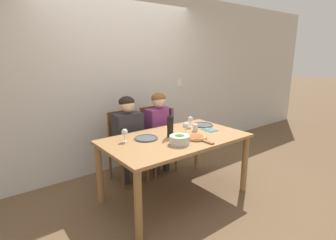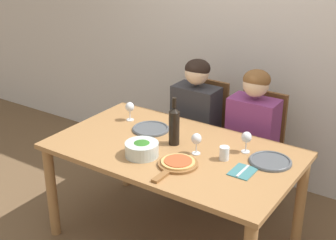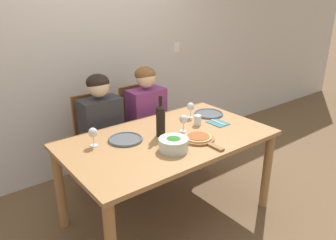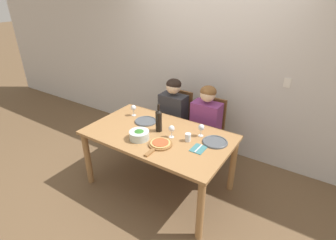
{
  "view_description": "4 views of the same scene",
  "coord_description": "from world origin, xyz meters",
  "px_view_note": "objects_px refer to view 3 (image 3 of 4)",
  "views": [
    {
      "loc": [
        -1.89,
        -2.31,
        1.73
      ],
      "look_at": [
        -0.04,
        0.1,
        0.97
      ],
      "focal_mm": 28.0,
      "sensor_mm": 36.0,
      "label": 1
    },
    {
      "loc": [
        1.59,
        -2.44,
        2.23
      ],
      "look_at": [
        -0.06,
        0.03,
        0.96
      ],
      "focal_mm": 50.0,
      "sensor_mm": 36.0,
      "label": 2
    },
    {
      "loc": [
        -1.51,
        -1.94,
        1.88
      ],
      "look_at": [
        0.03,
        0.04,
        0.91
      ],
      "focal_mm": 35.0,
      "sensor_mm": 36.0,
      "label": 3
    },
    {
      "loc": [
        1.55,
        -2.18,
        2.31
      ],
      "look_at": [
        0.04,
        0.15,
        0.9
      ],
      "focal_mm": 28.0,
      "sensor_mm": 36.0,
      "label": 4
    }
  ],
  "objects_px": {
    "person_man": "(147,113)",
    "wine_glass_centre": "(183,120)",
    "chair_right": "(142,129)",
    "broccoli_bowl": "(174,144)",
    "dinner_plate_right": "(209,114)",
    "pizza_on_board": "(199,138)",
    "wine_bottle": "(161,120)",
    "wine_glass_left": "(93,133)",
    "person_woman": "(102,125)",
    "fork_on_napkin": "(218,123)",
    "chair_left": "(98,141)",
    "wine_glass_right": "(191,107)",
    "water_tumbler": "(198,120)",
    "dinner_plate_left": "(125,139)"
  },
  "relations": [
    {
      "from": "chair_right",
      "to": "wine_glass_right",
      "type": "xyz_separation_m",
      "value": [
        0.17,
        -0.6,
        0.37
      ]
    },
    {
      "from": "chair_right",
      "to": "broccoli_bowl",
      "type": "height_order",
      "value": "chair_right"
    },
    {
      "from": "person_woman",
      "to": "person_man",
      "type": "distance_m",
      "value": 0.52
    },
    {
      "from": "wine_glass_centre",
      "to": "dinner_plate_right",
      "type": "bearing_deg",
      "value": 19.41
    },
    {
      "from": "chair_right",
      "to": "person_man",
      "type": "xyz_separation_m",
      "value": [
        -0.0,
        -0.12,
        0.21
      ]
    },
    {
      "from": "broccoli_bowl",
      "to": "wine_glass_right",
      "type": "relative_size",
      "value": 1.51
    },
    {
      "from": "chair_left",
      "to": "wine_glass_right",
      "type": "relative_size",
      "value": 6.44
    },
    {
      "from": "dinner_plate_left",
      "to": "chair_right",
      "type": "bearing_deg",
      "value": 48.36
    },
    {
      "from": "pizza_on_board",
      "to": "water_tumbler",
      "type": "xyz_separation_m",
      "value": [
        0.21,
        0.25,
        0.03
      ]
    },
    {
      "from": "chair_right",
      "to": "wine_bottle",
      "type": "bearing_deg",
      "value": -111.95
    },
    {
      "from": "chair_left",
      "to": "dinner_plate_left",
      "type": "height_order",
      "value": "chair_left"
    },
    {
      "from": "person_man",
      "to": "wine_glass_right",
      "type": "xyz_separation_m",
      "value": [
        0.17,
        -0.48,
        0.16
      ]
    },
    {
      "from": "wine_glass_right",
      "to": "wine_glass_centre",
      "type": "xyz_separation_m",
      "value": [
        -0.27,
        -0.21,
        0.0
      ]
    },
    {
      "from": "chair_left",
      "to": "fork_on_napkin",
      "type": "distance_m",
      "value": 1.2
    },
    {
      "from": "dinner_plate_left",
      "to": "fork_on_napkin",
      "type": "bearing_deg",
      "value": -13.06
    },
    {
      "from": "wine_bottle",
      "to": "wine_glass_left",
      "type": "height_order",
      "value": "wine_bottle"
    },
    {
      "from": "person_man",
      "to": "water_tumbler",
      "type": "height_order",
      "value": "person_man"
    },
    {
      "from": "wine_glass_left",
      "to": "wine_glass_centre",
      "type": "height_order",
      "value": "same"
    },
    {
      "from": "wine_glass_left",
      "to": "fork_on_napkin",
      "type": "height_order",
      "value": "wine_glass_left"
    },
    {
      "from": "chair_right",
      "to": "broccoli_bowl",
      "type": "distance_m",
      "value": 1.15
    },
    {
      "from": "person_woman",
      "to": "fork_on_napkin",
      "type": "relative_size",
      "value": 6.67
    },
    {
      "from": "person_woman",
      "to": "wine_glass_left",
      "type": "height_order",
      "value": "person_woman"
    },
    {
      "from": "person_man",
      "to": "wine_glass_centre",
      "type": "bearing_deg",
      "value": -98.29
    },
    {
      "from": "chair_right",
      "to": "water_tumbler",
      "type": "xyz_separation_m",
      "value": [
        0.1,
        -0.77,
        0.31
      ]
    },
    {
      "from": "wine_glass_right",
      "to": "water_tumbler",
      "type": "height_order",
      "value": "wine_glass_right"
    },
    {
      "from": "wine_glass_left",
      "to": "broccoli_bowl",
      "type": "bearing_deg",
      "value": -44.53
    },
    {
      "from": "pizza_on_board",
      "to": "broccoli_bowl",
      "type": "bearing_deg",
      "value": -177.45
    },
    {
      "from": "dinner_plate_left",
      "to": "wine_glass_centre",
      "type": "bearing_deg",
      "value": -16.81
    },
    {
      "from": "dinner_plate_right",
      "to": "broccoli_bowl",
      "type": "bearing_deg",
      "value": -152.62
    },
    {
      "from": "wine_glass_right",
      "to": "person_man",
      "type": "bearing_deg",
      "value": 109.36
    },
    {
      "from": "broccoli_bowl",
      "to": "fork_on_napkin",
      "type": "distance_m",
      "value": 0.69
    },
    {
      "from": "person_woman",
      "to": "chair_right",
      "type": "bearing_deg",
      "value": 12.89
    },
    {
      "from": "chair_right",
      "to": "pizza_on_board",
      "type": "bearing_deg",
      "value": -96.41
    },
    {
      "from": "person_woman",
      "to": "broccoli_bowl",
      "type": "height_order",
      "value": "person_woman"
    },
    {
      "from": "chair_left",
      "to": "wine_glass_left",
      "type": "xyz_separation_m",
      "value": [
        -0.31,
        -0.6,
        0.37
      ]
    },
    {
      "from": "chair_right",
      "to": "dinner_plate_right",
      "type": "xyz_separation_m",
      "value": [
        0.37,
        -0.64,
        0.28
      ]
    },
    {
      "from": "person_woman",
      "to": "wine_glass_centre",
      "type": "height_order",
      "value": "person_woman"
    },
    {
      "from": "water_tumbler",
      "to": "wine_glass_right",
      "type": "bearing_deg",
      "value": 67.88
    },
    {
      "from": "chair_right",
      "to": "fork_on_napkin",
      "type": "bearing_deg",
      "value": -72.39
    },
    {
      "from": "water_tumbler",
      "to": "person_man",
      "type": "bearing_deg",
      "value": 98.29
    },
    {
      "from": "person_woman",
      "to": "wine_glass_left",
      "type": "bearing_deg",
      "value": -123.13
    },
    {
      "from": "pizza_on_board",
      "to": "wine_glass_centre",
      "type": "xyz_separation_m",
      "value": [
        0.01,
        0.21,
        0.09
      ]
    },
    {
      "from": "chair_left",
      "to": "wine_glass_left",
      "type": "height_order",
      "value": "chair_left"
    },
    {
      "from": "wine_glass_centre",
      "to": "fork_on_napkin",
      "type": "height_order",
      "value": "wine_glass_centre"
    },
    {
      "from": "person_woman",
      "to": "fork_on_napkin",
      "type": "xyz_separation_m",
      "value": [
        0.79,
        -0.74,
        0.06
      ]
    },
    {
      "from": "water_tumbler",
      "to": "wine_bottle",
      "type": "bearing_deg",
      "value": 178.38
    },
    {
      "from": "dinner_plate_left",
      "to": "water_tumbler",
      "type": "height_order",
      "value": "water_tumbler"
    },
    {
      "from": "wine_bottle",
      "to": "dinner_plate_right",
      "type": "bearing_deg",
      "value": 10.17
    },
    {
      "from": "chair_right",
      "to": "dinner_plate_left",
      "type": "relative_size",
      "value": 3.46
    },
    {
      "from": "dinner_plate_right",
      "to": "wine_glass_right",
      "type": "height_order",
      "value": "wine_glass_right"
    }
  ]
}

